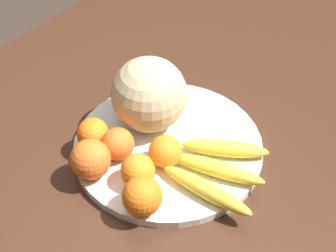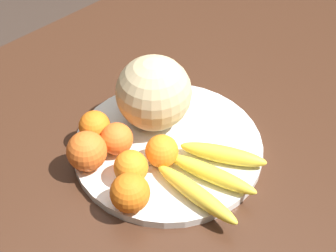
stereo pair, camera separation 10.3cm
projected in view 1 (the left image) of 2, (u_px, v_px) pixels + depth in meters
kitchen_table at (206, 173)px, 1.15m from camera, size 1.46×1.12×0.74m
fruit_bowl at (168, 147)px, 1.07m from camera, size 0.36×0.36×0.02m
melon at (149, 94)px, 1.06m from camera, size 0.15×0.15×0.15m
banana_bunch at (215, 168)px, 1.00m from camera, size 0.18×0.20×0.03m
orange_front_left at (90, 159)px, 0.99m from camera, size 0.07×0.07×0.07m
orange_front_right at (165, 151)px, 1.01m from camera, size 0.06×0.06×0.06m
orange_mid_center at (118, 144)px, 1.02m from camera, size 0.06×0.06×0.06m
orange_back_left at (138, 171)px, 0.98m from camera, size 0.06×0.06×0.06m
orange_back_right at (93, 134)px, 1.04m from camera, size 0.06×0.06×0.06m
orange_top_small at (142, 196)px, 0.93m from camera, size 0.07×0.07×0.07m
produce_tag at (145, 164)px, 1.03m from camera, size 0.08×0.06×0.00m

